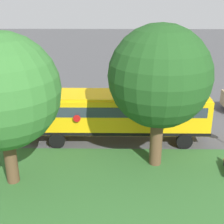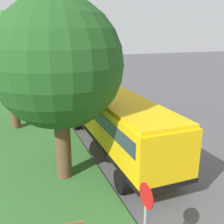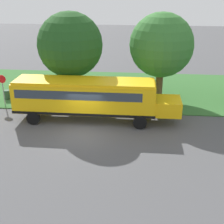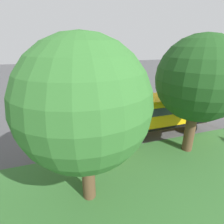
# 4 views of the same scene
# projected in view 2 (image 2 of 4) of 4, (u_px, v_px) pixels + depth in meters

# --- Properties ---
(ground_plane) EXTENTS (120.00, 120.00, 0.00)m
(ground_plane) POSITION_uv_depth(u_px,v_px,m) (153.00, 143.00, 15.58)
(ground_plane) COLOR #4C4C4F
(school_bus) EXTENTS (2.84, 12.42, 3.16)m
(school_bus) POSITION_uv_depth(u_px,v_px,m) (114.00, 117.00, 14.23)
(school_bus) COLOR yellow
(school_bus) RESTS_ON ground
(car_tan_nearest) EXTENTS (2.02, 4.40, 1.56)m
(car_tan_nearest) POSITION_uv_depth(u_px,v_px,m) (59.00, 85.00, 28.38)
(car_tan_nearest) COLOR tan
(car_tan_nearest) RESTS_ON ground
(car_black_middle) EXTENTS (2.02, 4.40, 1.56)m
(car_black_middle) POSITION_uv_depth(u_px,v_px,m) (51.00, 76.00, 34.04)
(car_black_middle) COLOR black
(car_black_middle) RESTS_ON ground
(car_white_furthest) EXTENTS (2.02, 4.40, 1.56)m
(car_white_furthest) POSITION_uv_depth(u_px,v_px,m) (45.00, 70.00, 39.42)
(car_white_furthest) COLOR silver
(car_white_furthest) RESTS_ON ground
(oak_tree_beside_bus) EXTENTS (5.31, 5.31, 7.78)m
(oak_tree_beside_bus) POSITION_uv_depth(u_px,v_px,m) (61.00, 66.00, 10.44)
(oak_tree_beside_bus) COLOR brown
(oak_tree_beside_bus) RESTS_ON ground
(oak_tree_roadside_mid) EXTENTS (5.45, 5.45, 7.62)m
(oak_tree_roadside_mid) POSITION_uv_depth(u_px,v_px,m) (7.00, 57.00, 16.63)
(oak_tree_roadside_mid) COLOR brown
(oak_tree_roadside_mid) RESTS_ON ground
(oak_tree_far_end) EXTENTS (4.87, 4.87, 7.10)m
(oak_tree_far_end) POSITION_uv_depth(u_px,v_px,m) (4.00, 52.00, 23.74)
(oak_tree_far_end) COLOR #4C3826
(oak_tree_far_end) RESTS_ON ground
(stop_sign) EXTENTS (0.08, 0.68, 2.74)m
(stop_sign) POSITION_uv_depth(u_px,v_px,m) (145.00, 218.00, 6.77)
(stop_sign) COLOR gray
(stop_sign) RESTS_ON ground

